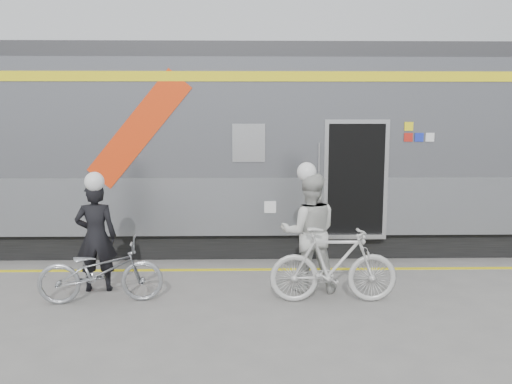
{
  "coord_description": "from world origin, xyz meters",
  "views": [
    {
      "loc": [
        0.19,
        -7.27,
        2.84
      ],
      "look_at": [
        0.37,
        1.6,
        1.5
      ],
      "focal_mm": 38.0,
      "sensor_mm": 36.0,
      "label": 1
    }
  ],
  "objects_px": {
    "man": "(96,237)",
    "bicycle_left": "(101,271)",
    "woman": "(309,232)",
    "bicycle_right": "(333,265)"
  },
  "relations": [
    {
      "from": "bicycle_left",
      "to": "woman",
      "type": "distance_m",
      "value": 3.23
    },
    {
      "from": "bicycle_left",
      "to": "bicycle_right",
      "type": "distance_m",
      "value": 3.46
    },
    {
      "from": "man",
      "to": "bicycle_left",
      "type": "xyz_separation_m",
      "value": [
        0.2,
        -0.55,
        -0.39
      ]
    },
    {
      "from": "man",
      "to": "woman",
      "type": "bearing_deg",
      "value": 172.69
    },
    {
      "from": "man",
      "to": "bicycle_right",
      "type": "relative_size",
      "value": 0.92
    },
    {
      "from": "man",
      "to": "woman",
      "type": "distance_m",
      "value": 3.36
    },
    {
      "from": "woman",
      "to": "bicycle_left",
      "type": "bearing_deg",
      "value": 9.47
    },
    {
      "from": "bicycle_left",
      "to": "man",
      "type": "bearing_deg",
      "value": 13.7
    },
    {
      "from": "man",
      "to": "woman",
      "type": "xyz_separation_m",
      "value": [
        3.36,
        -0.06,
        0.07
      ]
    },
    {
      "from": "bicycle_left",
      "to": "woman",
      "type": "relative_size",
      "value": 0.97
    }
  ]
}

